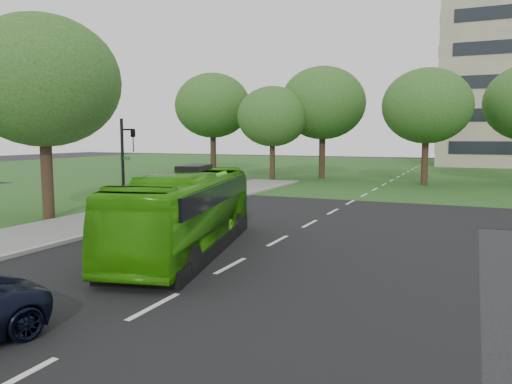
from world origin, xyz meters
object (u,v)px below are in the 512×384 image
(tree_park_f, at_px, (213,106))
(bus, at_px, (186,212))
(tree_side_near, at_px, (43,81))
(tree_park_a, at_px, (272,117))
(tree_park_b, at_px, (323,103))
(traffic_light, at_px, (126,164))
(tree_park_c, at_px, (427,106))

(tree_park_f, distance_m, bus, 35.26)
(bus, bearing_deg, tree_park_f, 103.67)
(tree_side_near, height_order, bus, tree_side_near)
(tree_park_a, distance_m, bus, 28.46)
(bus, bearing_deg, tree_park_b, 84.18)
(tree_park_b, bearing_deg, traffic_light, -91.41)
(tree_park_a, relative_size, tree_side_near, 0.87)
(tree_park_a, bearing_deg, tree_park_c, 1.69)
(tree_park_a, height_order, traffic_light, tree_park_a)
(tree_park_a, relative_size, tree_park_f, 0.81)
(tree_park_a, relative_size, traffic_light, 1.77)
(tree_park_f, relative_size, bus, 1.05)
(tree_side_near, bearing_deg, traffic_light, -3.85)
(tree_park_f, height_order, traffic_light, tree_park_f)
(tree_park_b, relative_size, bus, 1.05)
(tree_park_a, xyz_separation_m, bus, (7.67, -27.06, -4.30))
(tree_park_c, distance_m, tree_side_near, 28.58)
(tree_park_b, bearing_deg, tree_park_a, -136.04)
(tree_park_a, xyz_separation_m, tree_park_c, (13.02, 0.38, 0.64))
(tree_park_b, xyz_separation_m, tree_park_c, (9.41, -3.09, -0.64))
(tree_park_b, relative_size, tree_park_f, 1.00)
(tree_park_b, distance_m, traffic_light, 28.06)
(tree_park_c, bearing_deg, traffic_light, -112.27)
(bus, bearing_deg, tree_park_a, 92.41)
(tree_park_b, height_order, traffic_light, tree_park_b)
(tree_park_b, relative_size, traffic_light, 2.18)
(tree_park_b, distance_m, bus, 31.31)
(tree_park_b, height_order, tree_side_near, tree_park_b)
(traffic_light, bearing_deg, bus, -19.68)
(tree_park_f, bearing_deg, tree_park_a, -25.63)
(tree_park_c, xyz_separation_m, traffic_light, (-10.10, -24.65, -3.54))
(tree_park_b, xyz_separation_m, bus, (4.07, -30.54, -5.59))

